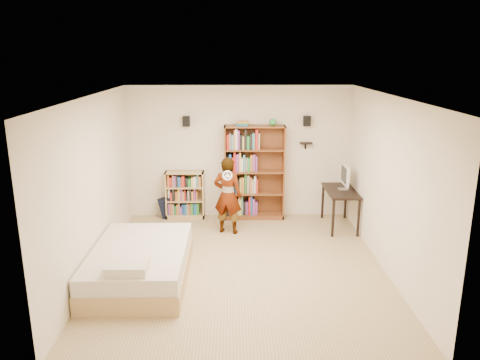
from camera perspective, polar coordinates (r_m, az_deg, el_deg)
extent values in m
cube|color=tan|center=(7.61, 0.18, -10.52)|extent=(4.50, 5.00, 0.01)
cube|color=#F3E6D0|center=(9.56, -0.11, 3.41)|extent=(4.50, 0.02, 2.70)
cube|color=#F3E6D0|center=(4.77, 0.79, -8.92)|extent=(4.50, 0.02, 2.70)
cube|color=#F3E6D0|center=(7.43, -17.43, -0.74)|extent=(0.02, 5.00, 2.70)
cube|color=#F3E6D0|center=(7.52, 17.61, -0.58)|extent=(0.02, 5.00, 2.70)
cube|color=white|center=(6.88, 0.20, 10.19)|extent=(4.50, 5.00, 0.02)
cube|color=white|center=(9.35, -0.11, 11.32)|extent=(4.50, 0.06, 0.06)
cube|color=white|center=(4.43, 0.84, 7.02)|extent=(4.50, 0.06, 0.06)
cube|color=white|center=(7.19, -18.03, 9.43)|extent=(0.06, 5.00, 0.06)
cube|color=white|center=(7.28, 18.21, 9.48)|extent=(0.06, 5.00, 0.06)
cube|color=black|center=(9.39, -6.57, 7.13)|extent=(0.14, 0.12, 0.20)
cube|color=black|center=(9.46, 8.17, 7.14)|extent=(0.14, 0.12, 0.20)
cube|color=black|center=(9.54, 8.06, 4.47)|extent=(0.25, 0.16, 0.02)
imported|color=black|center=(8.74, -1.51, -1.91)|extent=(0.60, 0.47, 1.46)
torus|color=silver|center=(8.35, -1.55, 0.55)|extent=(0.18, 0.07, 0.18)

